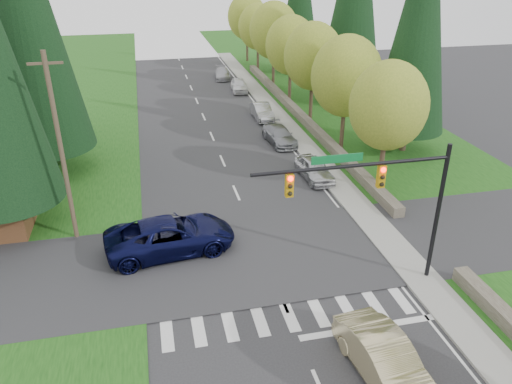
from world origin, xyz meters
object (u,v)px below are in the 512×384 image
object	(u,v)px
sedan_champagne	(385,360)
suv_navy	(170,236)
parked_car_a	(314,169)
parked_car_b	(279,135)
parked_car_d	(239,85)
parked_car_e	(223,73)
parked_car_c	(262,111)

from	to	relation	value
sedan_champagne	suv_navy	size ratio (longest dim) A/B	0.76
suv_navy	parked_car_a	distance (m)	12.34
sedan_champagne	parked_car_b	world-z (taller)	sedan_champagne
parked_car_b	parked_car_d	world-z (taller)	parked_car_d
parked_car_b	parked_car_d	xyz separation A→B (m)	(-0.09, 16.57, 0.03)
parked_car_a	parked_car_d	xyz separation A→B (m)	(-0.60, 23.76, -0.02)
sedan_champagne	parked_car_a	distance (m)	17.58
suv_navy	parked_car_e	xyz separation A→B (m)	(8.76, 37.12, -0.30)
parked_car_d	parked_car_c	bearing A→B (deg)	-83.67
parked_car_c	parked_car_d	world-z (taller)	parked_car_c
parked_car_b	parked_car_c	distance (m)	6.53
parked_car_a	parked_car_c	xyz separation A→B (m)	(-0.42, 13.72, -0.01)
parked_car_a	parked_car_c	world-z (taller)	parked_car_a
parked_car_a	parked_car_d	world-z (taller)	parked_car_a
parked_car_b	parked_car_e	size ratio (longest dim) A/B	1.08
suv_navy	parked_car_e	distance (m)	38.14
suv_navy	parked_car_c	xyz separation A→B (m)	(9.73, 20.73, -0.22)
sedan_champagne	suv_navy	distance (m)	12.42
parked_car_b	parked_car_e	world-z (taller)	parked_car_b
sedan_champagne	parked_car_d	size ratio (longest dim) A/B	1.23
sedan_champagne	parked_car_a	size ratio (longest dim) A/B	1.19
parked_car_c	parked_car_d	size ratio (longest dim) A/B	1.05
parked_car_a	parked_car_d	bearing A→B (deg)	87.77
parked_car_a	parked_car_b	distance (m)	7.21
sedan_champagne	suv_navy	bearing A→B (deg)	117.28
sedan_champagne	parked_car_e	xyz separation A→B (m)	(1.79, 47.41, -0.20)
parked_car_a	parked_car_b	world-z (taller)	parked_car_a
parked_car_d	suv_navy	bearing A→B (deg)	-101.94
sedan_champagne	parked_car_a	world-z (taller)	sedan_champagne
parked_car_b	sedan_champagne	bearing A→B (deg)	-101.29
parked_car_c	parked_car_e	size ratio (longest dim) A/B	1.00
parked_car_e	parked_car_d	bearing A→B (deg)	-76.20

